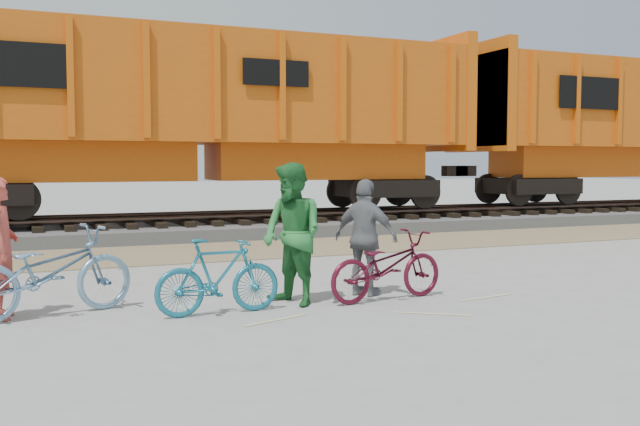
# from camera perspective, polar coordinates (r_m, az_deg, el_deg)

# --- Properties ---
(ground) EXTENTS (120.00, 120.00, 0.00)m
(ground) POSITION_cam_1_polar(r_m,az_deg,el_deg) (9.16, 0.69, -7.06)
(ground) COLOR #9E9E99
(ground) RESTS_ON ground
(gravel_strip) EXTENTS (120.00, 3.00, 0.02)m
(gravel_strip) POSITION_cam_1_polar(r_m,az_deg,el_deg) (14.31, -8.24, -3.06)
(gravel_strip) COLOR #908259
(gravel_strip) RESTS_ON ground
(ballast_bed) EXTENTS (120.00, 4.00, 0.30)m
(ballast_bed) POSITION_cam_1_polar(r_m,az_deg,el_deg) (17.68, -11.16, -1.29)
(ballast_bed) COLOR slate
(ballast_bed) RESTS_ON ground
(track) EXTENTS (120.00, 2.60, 0.24)m
(track) POSITION_cam_1_polar(r_m,az_deg,el_deg) (17.65, -11.17, -0.25)
(track) COLOR black
(track) RESTS_ON ballast_bed
(hopper_car_center) EXTENTS (14.00, 3.13, 4.65)m
(hopper_car_center) POSITION_cam_1_polar(r_m,az_deg,el_deg) (17.77, -9.54, 7.97)
(hopper_car_center) COLOR black
(hopper_car_center) RESTS_ON track
(bicycle_blue) EXTENTS (2.09, 1.26, 1.04)m
(bicycle_blue) POSITION_cam_1_polar(r_m,az_deg,el_deg) (8.74, -20.88, -4.42)
(bicycle_blue) COLOR #7099B9
(bicycle_blue) RESTS_ON ground
(bicycle_teal) EXTENTS (1.51, 0.48, 0.90)m
(bicycle_teal) POSITION_cam_1_polar(r_m,az_deg,el_deg) (8.37, -8.14, -5.04)
(bicycle_teal) COLOR #1A6B83
(bicycle_teal) RESTS_ON ground
(bicycle_maroon) EXTENTS (1.76, 0.83, 0.89)m
(bicycle_maroon) POSITION_cam_1_polar(r_m,az_deg,el_deg) (9.18, 5.35, -4.24)
(bicycle_maroon) COLOR #4F0E1F
(bicycle_maroon) RESTS_ON ground
(person_solo) EXTENTS (0.42, 0.61, 1.61)m
(person_solo) POSITION_cam_1_polar(r_m,az_deg,el_deg) (8.80, -24.21, -2.57)
(person_solo) COLOR #C3473A
(person_solo) RESTS_ON ground
(person_man) EXTENTS (0.92, 1.04, 1.77)m
(person_man) POSITION_cam_1_polar(r_m,az_deg,el_deg) (8.81, -2.21, -1.69)
(person_man) COLOR #267333
(person_man) RESTS_ON ground
(person_woman) EXTENTS (0.84, 0.96, 1.55)m
(person_woman) POSITION_cam_1_polar(r_m,az_deg,el_deg) (9.45, 3.67, -1.97)
(person_woman) COLOR slate
(person_woman) RESTS_ON ground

